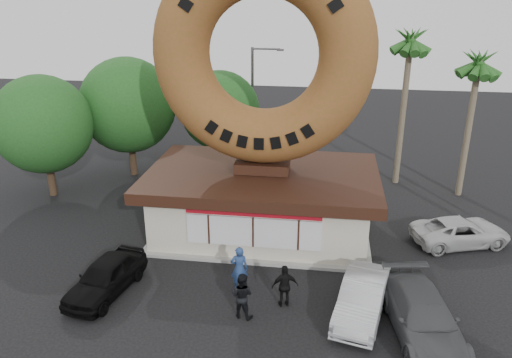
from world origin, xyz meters
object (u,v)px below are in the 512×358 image
object	(u,v)px
person_center	(242,295)
car_white	(460,232)
person_left	(239,269)
car_silver	(362,298)
giant_donut	(263,55)
car_grey	(423,317)
person_right	(285,286)
donut_shop	(262,200)
car_black	(106,277)
street_lamp	(255,101)

from	to	relation	value
person_center	car_white	distance (m)	11.84
person_left	person_center	bearing A→B (deg)	97.15
person_center	car_silver	size ratio (longest dim) A/B	0.41
giant_donut	car_white	distance (m)	12.63
car_silver	giant_donut	bearing A→B (deg)	139.74
car_grey	car_silver	bearing A→B (deg)	147.93
person_right	car_white	size ratio (longest dim) A/B	0.38
donut_shop	car_white	distance (m)	9.69
giant_donut	person_left	bearing A→B (deg)	-92.66
person_center	car_silver	world-z (taller)	person_center
person_right	car_black	xyz separation A→B (m)	(-7.26, -0.13, -0.16)
street_lamp	person_right	distance (m)	16.84
street_lamp	person_center	xyz separation A→B (m)	(2.01, -16.96, -3.57)
street_lamp	person_left	distance (m)	15.71
street_lamp	car_grey	xyz separation A→B (m)	(8.57, -17.09, -3.72)
car_black	car_silver	bearing A→B (deg)	10.40
car_black	car_white	distance (m)	16.46
donut_shop	street_lamp	bearing A→B (deg)	100.50
person_left	car_white	world-z (taller)	person_left
donut_shop	person_center	distance (m)	6.99
car_black	car_silver	distance (m)	10.19
car_silver	car_white	world-z (taller)	car_silver
giant_donut	person_right	size ratio (longest dim) A/B	5.67
person_right	car_silver	world-z (taller)	person_right
street_lamp	person_left	bearing A→B (deg)	-83.96
donut_shop	person_left	distance (m)	5.28
car_silver	car_white	size ratio (longest dim) A/B	0.95
person_right	car_white	bearing A→B (deg)	-158.93
donut_shop	car_silver	world-z (taller)	donut_shop
car_black	car_silver	world-z (taller)	car_silver
giant_donut	car_white	size ratio (longest dim) A/B	2.16
street_lamp	person_left	size ratio (longest dim) A/B	4.05
person_center	car_grey	xyz separation A→B (m)	(6.56, -0.13, -0.15)
car_silver	car_black	bearing A→B (deg)	-166.99
person_left	car_grey	bearing A→B (deg)	159.21
donut_shop	car_grey	size ratio (longest dim) A/B	2.14
person_center	person_right	world-z (taller)	person_center
car_black	street_lamp	bearing A→B (deg)	87.46
giant_donut	car_silver	size ratio (longest dim) A/B	2.27
street_lamp	car_grey	bearing A→B (deg)	-63.38
donut_shop	person_right	world-z (taller)	donut_shop
donut_shop	car_silver	xyz separation A→B (m)	(4.63, -6.18, -1.04)
giant_donut	person_right	xyz separation A→B (m)	(1.69, -6.07, -7.94)
street_lamp	car_white	world-z (taller)	street_lamp
car_white	person_left	bearing A→B (deg)	100.96
giant_donut	person_left	world-z (taller)	giant_donut
street_lamp	person_center	bearing A→B (deg)	-83.24
person_center	street_lamp	bearing A→B (deg)	-70.07
donut_shop	car_black	size ratio (longest dim) A/B	2.63
street_lamp	car_silver	world-z (taller)	street_lamp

